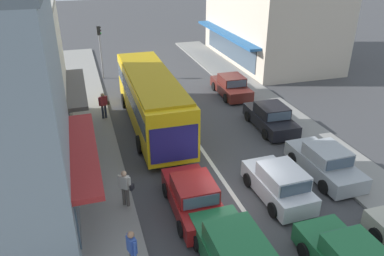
{
  "coord_description": "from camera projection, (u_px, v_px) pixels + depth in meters",
  "views": [
    {
      "loc": [
        -5.62,
        -11.9,
        9.66
      ],
      "look_at": [
        -0.46,
        4.76,
        1.2
      ],
      "focal_mm": 35.0,
      "sensor_mm": 36.0,
      "label": 1
    }
  ],
  "objects": [
    {
      "name": "lane_centre_line",
      "position": [
        205.0,
        154.0,
        19.38
      ],
      "size": [
        0.2,
        28.0,
        0.01
      ],
      "primitive_type": "cube",
      "color": "silver",
      "rests_on": "ground"
    },
    {
      "name": "kerb_right",
      "position": [
        291.0,
        122.0,
        22.72
      ],
      "size": [
        2.8,
        44.0,
        0.12
      ],
      "primitive_type": "cube",
      "color": "gray",
      "rests_on": "ground"
    },
    {
      "name": "city_bus",
      "position": [
        151.0,
        97.0,
        21.56
      ],
      "size": [
        2.83,
        10.88,
        3.23
      ],
      "color": "yellow",
      "rests_on": "ground"
    },
    {
      "name": "sidewalk_left",
      "position": [
        67.0,
        154.0,
        19.26
      ],
      "size": [
        5.2,
        44.0,
        0.14
      ],
      "primitive_type": "cube",
      "color": "gray",
      "rests_on": "ground"
    },
    {
      "name": "ground_plane",
      "position": [
        235.0,
        198.0,
        15.94
      ],
      "size": [
        140.0,
        140.0,
        0.0
      ],
      "primitive_type": "plane",
      "color": "#3F3F42"
    },
    {
      "name": "parked_sedan_kerb_third",
      "position": [
        270.0,
        118.0,
        21.85
      ],
      "size": [
        2.01,
        4.26,
        1.47
      ],
      "color": "black",
      "rests_on": "ground"
    },
    {
      "name": "traffic_light_downstreet",
      "position": [
        100.0,
        43.0,
        29.25
      ],
      "size": [
        0.33,
        0.24,
        4.2
      ],
      "color": "gray",
      "rests_on": "ground"
    },
    {
      "name": "hatchback_adjacent_lane_trail",
      "position": [
        279.0,
        184.0,
        15.69
      ],
      "size": [
        1.89,
        3.74,
        1.54
      ],
      "color": "silver",
      "rests_on": "ground"
    },
    {
      "name": "parked_sedan_kerb_rear",
      "position": [
        231.0,
        86.0,
        26.77
      ],
      "size": [
        1.96,
        4.23,
        1.47
      ],
      "color": "#561E19",
      "rests_on": "ground"
    },
    {
      "name": "pedestrian_browsing_midblock",
      "position": [
        104.0,
        104.0,
        22.71
      ],
      "size": [
        0.65,
        0.4,
        1.63
      ],
      "color": "#232838",
      "rests_on": "sidewalk_left"
    },
    {
      "name": "parked_sedan_kerb_second",
      "position": [
        325.0,
        163.0,
        17.31
      ],
      "size": [
        1.92,
        4.21,
        1.47
      ],
      "color": "#9EA3A8",
      "rests_on": "ground"
    },
    {
      "name": "pedestrian_with_handbag_near",
      "position": [
        125.0,
        186.0,
        14.91
      ],
      "size": [
        0.6,
        0.5,
        1.63
      ],
      "color": "#4C4742",
      "rests_on": "sidewalk_left"
    },
    {
      "name": "sedan_behind_bus_near",
      "position": [
        194.0,
        197.0,
        14.9
      ],
      "size": [
        1.94,
        4.22,
        1.47
      ],
      "color": "maroon",
      "rests_on": "ground"
    },
    {
      "name": "pedestrian_far_walker",
      "position": [
        132.0,
        249.0,
        11.79
      ],
      "size": [
        0.31,
        0.55,
        1.63
      ],
      "color": "#4C4742",
      "rests_on": "sidewalk_left"
    },
    {
      "name": "building_right_far",
      "position": [
        271.0,
        9.0,
        33.53
      ],
      "size": [
        8.81,
        13.44,
        9.27
      ],
      "color": "beige",
      "rests_on": "ground"
    }
  ]
}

